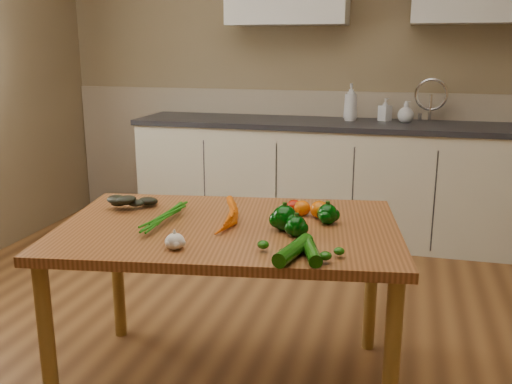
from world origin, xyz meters
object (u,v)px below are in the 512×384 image
object	(u,v)px
table	(229,244)
garlic_bulb	(175,241)
soap_bottle_a	(351,102)
leafy_greens	(133,197)
zucchini_a	(312,252)
pepper_b	(328,214)
soap_bottle_c	(406,112)
soap_bottle_b	(385,109)
pepper_c	(296,226)
zucchini_b	(293,250)
tomato_a	(294,207)
pepper_a	(285,218)
tomato_c	(320,210)
tomato_b	(302,208)
carrot_bunch	(209,215)

from	to	relation	value
table	garlic_bulb	distance (m)	0.36
table	soap_bottle_a	xyz separation A→B (m)	(0.27, 2.22, 0.38)
leafy_greens	zucchini_a	distance (m)	0.98
zucchini_a	pepper_b	bearing A→B (deg)	90.14
garlic_bulb	pepper_b	size ratio (longest dim) A/B	0.84
garlic_bulb	leafy_greens	bearing A→B (deg)	130.77
soap_bottle_c	table	bearing A→B (deg)	168.38
soap_bottle_b	pepper_c	xyz separation A→B (m)	(-0.22, -2.34, -0.21)
table	zucchini_a	world-z (taller)	zucchini_a
soap_bottle_c	pepper_c	distance (m)	2.33
soap_bottle_c	leafy_greens	world-z (taller)	soap_bottle_c
zucchini_a	zucchini_b	distance (m)	0.06
leafy_greens	zucchini_b	size ratio (longest dim) A/B	0.83
garlic_bulb	tomato_a	bearing A→B (deg)	58.77
pepper_a	tomato_a	xyz separation A→B (m)	(-0.01, 0.23, -0.02)
table	soap_bottle_c	bearing A→B (deg)	64.38
soap_bottle_c	zucchini_a	distance (m)	2.54
soap_bottle_a	tomato_c	xyz separation A→B (m)	(0.08, -2.03, -0.26)
pepper_b	pepper_c	distance (m)	0.21
tomato_a	tomato_b	size ratio (longest dim) A/B	0.95
table	tomato_c	size ratio (longest dim) A/B	18.46
tomato_c	soap_bottle_b	bearing A→B (deg)	85.26
soap_bottle_a	soap_bottle_b	bearing A→B (deg)	-176.48
soap_bottle_a	pepper_b	bearing A→B (deg)	85.21
leafy_greens	pepper_b	size ratio (longest dim) A/B	2.36
leafy_greens	pepper_a	world-z (taller)	pepper_a
table	soap_bottle_b	distance (m)	2.36
carrot_bunch	pepper_b	bearing A→B (deg)	5.00
tomato_a	pepper_b	bearing A→B (deg)	-33.09
carrot_bunch	pepper_c	bearing A→B (deg)	-19.02
soap_bottle_b	pepper_b	size ratio (longest dim) A/B	2.03
soap_bottle_a	pepper_a	world-z (taller)	soap_bottle_a
soap_bottle_c	tomato_c	distance (m)	2.07
leafy_greens	zucchini_a	world-z (taller)	leafy_greens
table	zucchini_a	distance (m)	0.50
zucchini_b	garlic_bulb	bearing A→B (deg)	-176.28
table	soap_bottle_c	size ratio (longest dim) A/B	9.78
tomato_a	carrot_bunch	bearing A→B (deg)	-144.94
tomato_c	soap_bottle_a	bearing A→B (deg)	92.26
leafy_greens	pepper_a	bearing A→B (deg)	-10.77
table	tomato_b	distance (m)	0.36
pepper_b	soap_bottle_a	bearing A→B (deg)	93.38
tomato_b	garlic_bulb	bearing A→B (deg)	-124.80
soap_bottle_b	table	bearing A→B (deg)	114.68
soap_bottle_b	pepper_a	distance (m)	2.31
soap_bottle_a	pepper_b	world-z (taller)	soap_bottle_a
carrot_bunch	tomato_a	distance (m)	0.39
soap_bottle_b	leafy_greens	world-z (taller)	soap_bottle_b
tomato_b	pepper_a	bearing A→B (deg)	-98.26
leafy_greens	pepper_a	xyz separation A→B (m)	(0.73, -0.14, 0.00)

